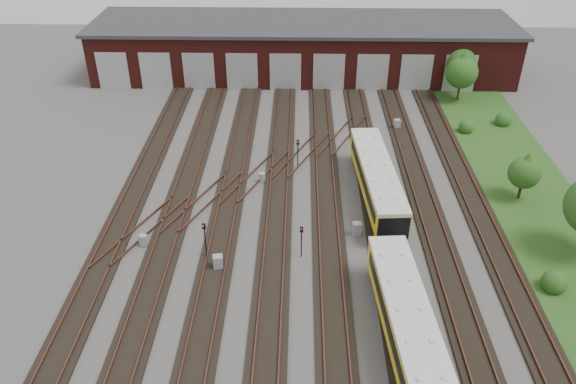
{
  "coord_description": "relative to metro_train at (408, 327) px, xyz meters",
  "views": [
    {
      "loc": [
        -0.29,
        -27.82,
        25.46
      ],
      "look_at": [
        -1.12,
        8.72,
        2.0
      ],
      "focal_mm": 35.0,
      "sensor_mm": 36.0,
      "label": 1
    }
  ],
  "objects": [
    {
      "name": "bush_1",
      "position": [
        10.47,
        28.48,
        -1.02
      ],
      "size": [
        1.49,
        1.49,
        1.49
      ],
      "primitive_type": "sphere",
      "color": "#1F4A15",
      "rests_on": "ground"
    },
    {
      "name": "relay_cabinet_1",
      "position": [
        -9.47,
        18.4,
        -1.34
      ],
      "size": [
        0.59,
        0.52,
        0.86
      ],
      "primitive_type": "cube",
      "rotation": [
        0.0,
        0.0,
        -0.21
      ],
      "color": "#929497",
      "rests_on": "ground"
    },
    {
      "name": "grass_verge",
      "position": [
        13.0,
        14.99,
        -1.74
      ],
      "size": [
        8.0,
        55.0,
        0.05
      ],
      "primitive_type": "cube",
      "color": "#284918",
      "rests_on": "ground"
    },
    {
      "name": "tree_1",
      "position": [
        11.45,
        36.41,
        1.96
      ],
      "size": [
        3.49,
        3.49,
        5.79
      ],
      "color": "black",
      "rests_on": "ground"
    },
    {
      "name": "metro_train",
      "position": [
        0.0,
        0.0,
        0.0
      ],
      "size": [
        3.33,
        45.67,
        2.8
      ],
      "rotation": [
        0.0,
        0.0,
        0.07
      ],
      "color": "black",
      "rests_on": "ground"
    },
    {
      "name": "signal_mast_0",
      "position": [
        -12.75,
        8.04,
        0.13
      ],
      "size": [
        0.25,
        0.24,
        2.98
      ],
      "rotation": [
        0.0,
        0.0,
        -0.35
      ],
      "color": "black",
      "rests_on": "ground"
    },
    {
      "name": "relay_cabinet_4",
      "position": [
        -1.92,
        11.01,
        -1.23
      ],
      "size": [
        0.68,
        0.58,
        1.07
      ],
      "primitive_type": "cube",
      "rotation": [
        0.0,
        0.0,
        0.07
      ],
      "color": "#929497",
      "rests_on": "ground"
    },
    {
      "name": "tree_0",
      "position": [
        11.95,
        39.46,
        2.05
      ],
      "size": [
        3.58,
        3.58,
        5.93
      ],
      "color": "black",
      "rests_on": "ground"
    },
    {
      "name": "relay_cabinet_0",
      "position": [
        -17.55,
        9.34,
        -1.31
      ],
      "size": [
        0.69,
        0.64,
        0.91
      ],
      "primitive_type": "cube",
      "rotation": [
        0.0,
        0.0,
        -0.42
      ],
      "color": "#929497",
      "rests_on": "ground"
    },
    {
      "name": "signal_mast_1",
      "position": [
        -6.06,
        8.34,
        -0.1
      ],
      "size": [
        0.24,
        0.23,
        2.59
      ],
      "rotation": [
        0.0,
        0.0,
        -0.3
      ],
      "color": "black",
      "rests_on": "ground"
    },
    {
      "name": "bush_2",
      "position": [
        14.67,
        30.21,
        -0.95
      ],
      "size": [
        1.62,
        1.62,
        1.62
      ],
      "primitive_type": "sphere",
      "color": "#1F4A15",
      "rests_on": "ground"
    },
    {
      "name": "track_network",
      "position": [
        -6.17,
        5.57,
        -1.66
      ],
      "size": [
        30.4,
        70.0,
        0.33
      ],
      "color": "black",
      "rests_on": "ground"
    },
    {
      "name": "signal_mast_3",
      "position": [
        -0.74,
        16.8,
        0.16
      ],
      "size": [
        0.25,
        0.24,
        2.99
      ],
      "rotation": [
        0.0,
        0.0,
        0.05
      ],
      "color": "black",
      "rests_on": "ground"
    },
    {
      "name": "maintenance_shed",
      "position": [
        -6.01,
        44.96,
        1.44
      ],
      "size": [
        51.0,
        12.5,
        6.35
      ],
      "color": "#501714",
      "rests_on": "ground"
    },
    {
      "name": "bush_0",
      "position": [
        10.55,
        5.33,
        -0.93
      ],
      "size": [
        1.66,
        1.66,
        1.66
      ],
      "primitive_type": "sphere",
      "color": "#1F4A15",
      "rests_on": "ground"
    },
    {
      "name": "relay_cabinet_3",
      "position": [
        3.61,
        29.04,
        -1.25
      ],
      "size": [
        0.73,
        0.66,
        1.02
      ],
      "primitive_type": "cube",
      "rotation": [
        0.0,
        0.0,
        0.27
      ],
      "color": "#929497",
      "rests_on": "ground"
    },
    {
      "name": "tree_3",
      "position": [
        11.84,
        16.29,
        1.01
      ],
      "size": [
        2.61,
        2.61,
        4.32
      ],
      "color": "black",
      "rests_on": "ground"
    },
    {
      "name": "signal_mast_2",
      "position": [
        -6.41,
        20.96,
        0.01
      ],
      "size": [
        0.26,
        0.24,
        2.77
      ],
      "rotation": [
        0.0,
        0.0,
        -0.31
      ],
      "color": "black",
      "rests_on": "ground"
    },
    {
      "name": "relay_cabinet_2",
      "position": [
        -11.78,
        6.87,
        -1.21
      ],
      "size": [
        0.76,
        0.66,
        1.12
      ],
      "primitive_type": "cube",
      "rotation": [
        0.0,
        0.0,
        0.17
      ],
      "color": "#929497",
      "rests_on": "ground"
    },
    {
      "name": "ground",
      "position": [
        -6.0,
        4.99,
        -1.76
      ],
      "size": [
        120.0,
        120.0,
        0.0
      ],
      "primitive_type": "plane",
      "color": "#454240",
      "rests_on": "ground"
    }
  ]
}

